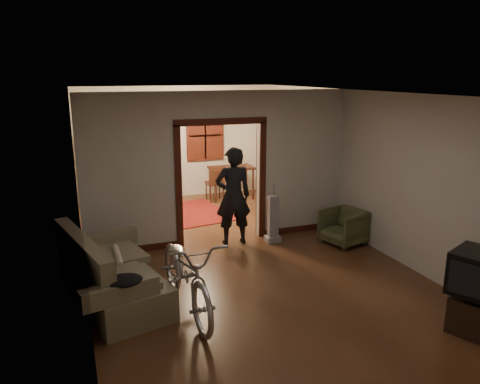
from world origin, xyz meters
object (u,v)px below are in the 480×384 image
armchair (344,227)px  person (233,196)px  sofa (113,268)px  desk (231,183)px  bicycle (187,273)px  locker (126,169)px

armchair → person: size_ratio=0.40×
sofa → armchair: size_ratio=2.93×
person → desk: person is taller
sofa → bicycle: size_ratio=1.02×
sofa → person: person is taller
armchair → sofa: bearing=-94.0°
sofa → bicycle: bicycle is taller
sofa → desk: sofa is taller
locker → desk: (2.55, -0.31, -0.50)m
bicycle → armchair: size_ratio=2.87×
sofa → desk: (3.33, 4.60, -0.08)m
armchair → person: 2.13m
desk → locker: bearing=170.7°
sofa → person: 2.84m
sofa → armchair: bearing=-3.2°
bicycle → desk: 5.79m
person → locker: bearing=-60.0°
bicycle → armchair: (3.35, 1.48, -0.22)m
bicycle → desk: bearing=62.1°
sofa → person: (2.32, 1.58, 0.42)m
sofa → locker: bearing=66.6°
sofa → bicycle: (0.89, -0.65, 0.06)m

